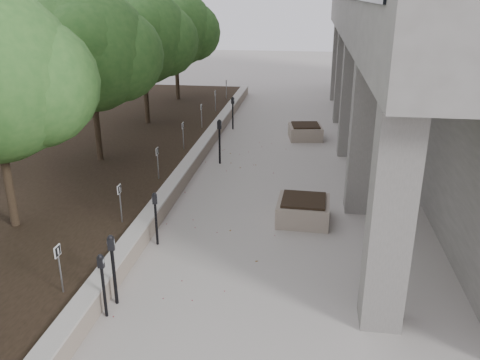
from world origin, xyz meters
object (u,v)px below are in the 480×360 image
Objects in this scene: parking_meter_2 at (103,286)px; parking_meter_1 at (114,270)px; parking_meter_5 at (233,113)px; crabapple_tree_3 at (92,76)px; planter_back at (305,131)px; parking_meter_4 at (220,142)px; parking_meter_3 at (156,219)px; crabapple_tree_5 at (176,45)px; crabapple_tree_4 at (143,57)px; planter_front at (303,210)px.

parking_meter_1 is at bearing 87.80° from parking_meter_2.
parking_meter_5 is (0.24, 13.46, 0.07)m from parking_meter_2.
crabapple_tree_3 is 8.23m from parking_meter_1.
parking_meter_1 is at bearing -105.54° from planter_back.
parking_meter_3 is at bearing -89.09° from parking_meter_4.
parking_meter_4 is at bearing 89.83° from parking_meter_2.
crabapple_tree_5 is at bearing 87.00° from parking_meter_1.
parking_meter_1 is at bearing -88.47° from parking_meter_4.
planter_front is (6.75, -7.95, -2.81)m from crabapple_tree_4.
parking_meter_1 reaches higher than parking_meter_3.
parking_meter_5 is at bearing 75.19° from parking_meter_1.
planter_back is (3.37, 12.41, -0.35)m from parking_meter_2.
parking_meter_1 is 5.44m from planter_front.
parking_meter_3 is (3.38, -14.74, -2.46)m from crabapple_tree_5.
parking_meter_2 is 12.86m from planter_back.
planter_front is at bearing -49.70° from crabapple_tree_4.
crabapple_tree_3 is 8.60m from parking_meter_2.
crabapple_tree_5 is 5.91m from parking_meter_5.
crabapple_tree_5 is 15.33m from parking_meter_3.
parking_meter_3 is at bearing -108.81° from planter_back.
crabapple_tree_3 is 1.00× the size of crabapple_tree_5.
parking_meter_3 reaches higher than planter_front.
parking_meter_4 is at bearing 68.12° from parking_meter_3.
crabapple_tree_4 is 10.80m from planter_front.
parking_meter_4 reaches higher than parking_meter_2.
parking_meter_1 reaches higher than parking_meter_2.
parking_meter_4 is (0.51, 8.84, 0.14)m from parking_meter_2.
crabapple_tree_3 is at bearing -90.00° from crabapple_tree_5.
parking_meter_5 reaches higher than planter_back.
parking_meter_5 reaches higher than planter_front.
parking_meter_1 is 1.03× the size of parking_meter_5.
parking_meter_1 is 0.93× the size of parking_meter_4.
crabapple_tree_5 is (0.00, 10.00, 0.00)m from crabapple_tree_3.
crabapple_tree_4 is 3.84× the size of parking_meter_5.
parking_meter_3 is 0.93× the size of parking_meter_5.
crabapple_tree_4 is 3.47× the size of parking_meter_4.
crabapple_tree_3 is at bearing 116.53° from parking_meter_2.
crabapple_tree_3 is 4.23× the size of parking_meter_2.
crabapple_tree_5 is 17.63m from parking_meter_1.
planter_back is at bearing 3.36° from parking_meter_5.
planter_front is at bearing -89.29° from planter_back.
crabapple_tree_3 is at bearing 107.40° from parking_meter_3.
crabapple_tree_5 is at bearing 90.00° from crabapple_tree_4.
parking_meter_2 is (-0.04, -0.41, -0.08)m from parking_meter_1.
parking_meter_3 reaches higher than planter_back.
parking_meter_3 is (3.38, -9.74, -2.46)m from crabapple_tree_4.
crabapple_tree_4 is at bearing -143.68° from parking_meter_5.
parking_meter_5 is at bearing 59.24° from crabapple_tree_3.
parking_meter_4 reaches higher than planter_front.
crabapple_tree_4 is 13.21m from parking_meter_2.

